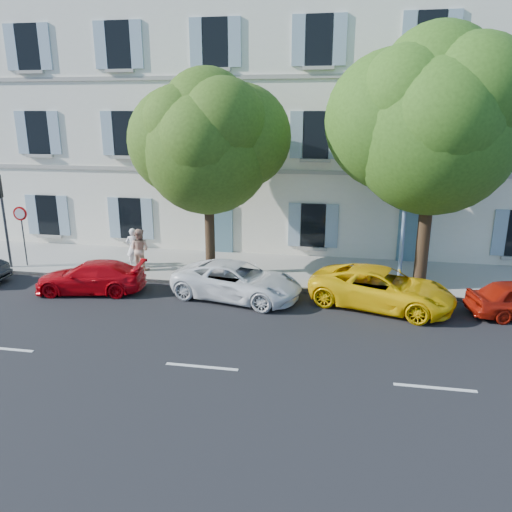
% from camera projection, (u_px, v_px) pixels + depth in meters
% --- Properties ---
extents(ground, '(90.00, 90.00, 0.00)m').
position_uv_depth(ground, '(234.00, 310.00, 17.17)').
color(ground, black).
extents(sidewalk, '(36.00, 4.50, 0.15)m').
position_uv_depth(sidewalk, '(257.00, 269.00, 21.35)').
color(sidewalk, '#A09E96').
rests_on(sidewalk, ground).
extents(kerb, '(36.00, 0.16, 0.16)m').
position_uv_depth(kerb, '(247.00, 286.00, 19.30)').
color(kerb, '#9E998E').
rests_on(kerb, ground).
extents(building, '(28.00, 7.00, 12.00)m').
position_uv_depth(building, '(277.00, 123.00, 25.12)').
color(building, white).
rests_on(building, ground).
extents(car_red_coupe, '(4.27, 2.25, 1.18)m').
position_uv_depth(car_red_coupe, '(91.00, 277.00, 18.78)').
color(car_red_coupe, '#BF050D').
rests_on(car_red_coupe, ground).
extents(car_white_coupe, '(5.09, 3.14, 1.32)m').
position_uv_depth(car_white_coupe, '(237.00, 281.00, 18.15)').
color(car_white_coupe, white).
rests_on(car_white_coupe, ground).
extents(car_yellow_supercar, '(5.39, 3.62, 1.37)m').
position_uv_depth(car_yellow_supercar, '(382.00, 288.00, 17.32)').
color(car_yellow_supercar, yellow).
rests_on(car_yellow_supercar, ground).
extents(tree_left, '(5.05, 5.05, 7.82)m').
position_uv_depth(tree_left, '(208.00, 149.00, 19.20)').
color(tree_left, '#3A2819').
rests_on(tree_left, sidewalk).
extents(tree_right, '(5.85, 5.85, 9.01)m').
position_uv_depth(tree_right, '(434.00, 131.00, 17.26)').
color(tree_right, '#3A2819').
rests_on(tree_right, sidewalk).
extents(traffic_light, '(0.34, 0.45, 3.96)m').
position_uv_depth(traffic_light, '(0.00, 201.00, 20.53)').
color(traffic_light, '#383A3D').
rests_on(traffic_light, sidewalk).
extents(road_sign, '(0.60, 0.11, 2.59)m').
position_uv_depth(road_sign, '(22.00, 223.00, 21.13)').
color(road_sign, '#383A3D').
rests_on(road_sign, sidewalk).
extents(street_lamp, '(0.27, 1.66, 7.78)m').
position_uv_depth(street_lamp, '(408.00, 172.00, 17.46)').
color(street_lamp, '#7293BF').
rests_on(street_lamp, sidewalk).
extents(pedestrian_a, '(0.69, 0.53, 1.71)m').
position_uv_depth(pedestrian_a, '(133.00, 248.00, 21.21)').
color(pedestrian_a, silver).
rests_on(pedestrian_a, sidewalk).
extents(pedestrian_b, '(0.97, 0.82, 1.76)m').
position_uv_depth(pedestrian_b, '(140.00, 249.00, 20.90)').
color(pedestrian_b, tan).
rests_on(pedestrian_b, sidewalk).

